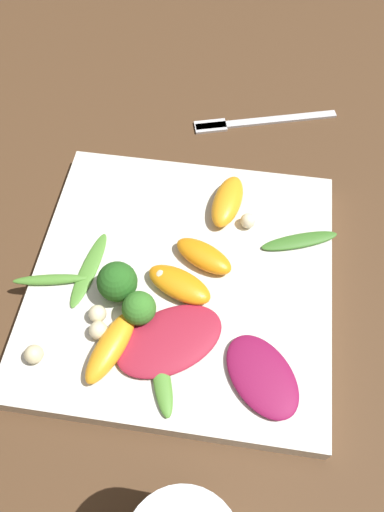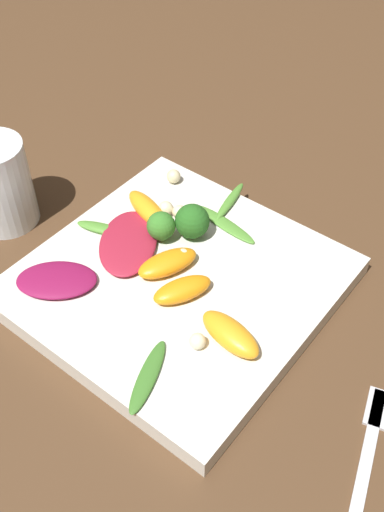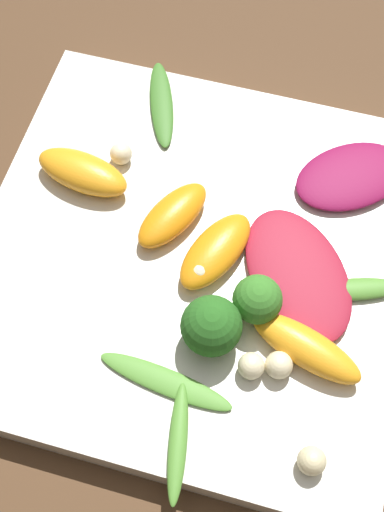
% 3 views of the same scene
% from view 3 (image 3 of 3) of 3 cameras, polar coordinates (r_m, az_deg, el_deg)
% --- Properties ---
extents(ground_plane, '(2.40, 2.40, 0.00)m').
position_cam_3_polar(ground_plane, '(0.52, 0.23, -0.91)').
color(ground_plane, '#4C331E').
extents(plate, '(0.31, 0.31, 0.02)m').
position_cam_3_polar(plate, '(0.51, 0.23, -0.32)').
color(plate, silver).
rests_on(plate, ground_plane).
extents(radicchio_leaf_0, '(0.10, 0.10, 0.01)m').
position_cam_3_polar(radicchio_leaf_0, '(0.54, 12.60, 6.25)').
color(radicchio_leaf_0, maroon).
rests_on(radicchio_leaf_0, plate).
extents(radicchio_leaf_1, '(0.11, 0.12, 0.01)m').
position_cam_3_polar(radicchio_leaf_1, '(0.49, 8.39, -1.73)').
color(radicchio_leaf_1, maroon).
rests_on(radicchio_leaf_1, plate).
extents(orange_segment_0, '(0.06, 0.08, 0.02)m').
position_cam_3_polar(orange_segment_0, '(0.49, 1.93, 0.51)').
color(orange_segment_0, orange).
rests_on(orange_segment_0, plate).
extents(orange_segment_1, '(0.08, 0.05, 0.02)m').
position_cam_3_polar(orange_segment_1, '(0.47, 9.10, -7.24)').
color(orange_segment_1, orange).
rests_on(orange_segment_1, plate).
extents(orange_segment_2, '(0.08, 0.04, 0.02)m').
position_cam_3_polar(orange_segment_2, '(0.53, -8.75, 6.65)').
color(orange_segment_2, orange).
rests_on(orange_segment_2, plate).
extents(orange_segment_3, '(0.05, 0.07, 0.02)m').
position_cam_3_polar(orange_segment_3, '(0.50, -1.56, 3.29)').
color(orange_segment_3, orange).
rests_on(orange_segment_3, plate).
extents(broccoli_floret_0, '(0.04, 0.04, 0.04)m').
position_cam_3_polar(broccoli_floret_0, '(0.45, 1.56, -5.63)').
color(broccoli_floret_0, '#7A9E51').
rests_on(broccoli_floret_0, plate).
extents(broccoli_floret_1, '(0.03, 0.03, 0.04)m').
position_cam_3_polar(broccoli_floret_1, '(0.47, 5.25, -3.51)').
color(broccoli_floret_1, '#84AD5B').
rests_on(broccoli_floret_1, plate).
extents(arugula_sprig_0, '(0.07, 0.04, 0.01)m').
position_cam_3_polar(arugula_sprig_0, '(0.50, 12.99, -2.39)').
color(arugula_sprig_0, '#518E33').
rests_on(arugula_sprig_0, plate).
extents(arugula_sprig_1, '(0.05, 0.09, 0.01)m').
position_cam_3_polar(arugula_sprig_1, '(0.57, -2.45, 12.06)').
color(arugula_sprig_1, '#3D7528').
rests_on(arugula_sprig_1, plate).
extents(arugula_sprig_2, '(0.09, 0.03, 0.00)m').
position_cam_3_polar(arugula_sprig_2, '(0.46, -2.14, -10.00)').
color(arugula_sprig_2, '#518E33').
rests_on(arugula_sprig_2, plate).
extents(arugula_sprig_3, '(0.03, 0.08, 0.01)m').
position_cam_3_polar(arugula_sprig_3, '(0.45, -1.14, -14.71)').
color(arugula_sprig_3, '#518E33').
rests_on(arugula_sprig_3, plate).
extents(macadamia_nut_0, '(0.02, 0.02, 0.02)m').
position_cam_3_polar(macadamia_nut_0, '(0.46, 4.76, -8.75)').
color(macadamia_nut_0, beige).
rests_on(macadamia_nut_0, plate).
extents(macadamia_nut_1, '(0.02, 0.02, 0.02)m').
position_cam_3_polar(macadamia_nut_1, '(0.45, 9.55, -15.86)').
color(macadamia_nut_1, beige).
rests_on(macadamia_nut_1, plate).
extents(macadamia_nut_2, '(0.02, 0.02, 0.02)m').
position_cam_3_polar(macadamia_nut_2, '(0.46, 6.96, -8.65)').
color(macadamia_nut_2, beige).
rests_on(macadamia_nut_2, plate).
extents(macadamia_nut_3, '(0.02, 0.02, 0.02)m').
position_cam_3_polar(macadamia_nut_3, '(0.48, 0.63, -1.36)').
color(macadamia_nut_3, beige).
rests_on(macadamia_nut_3, plate).
extents(macadamia_nut_4, '(0.02, 0.02, 0.02)m').
position_cam_3_polar(macadamia_nut_4, '(0.54, -5.70, 8.15)').
color(macadamia_nut_4, beige).
rests_on(macadamia_nut_4, plate).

